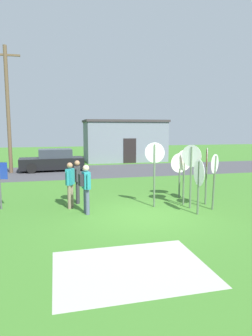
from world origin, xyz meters
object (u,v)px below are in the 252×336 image
(stop_sign_low_front, at_px, (155,163))
(info_panel_middle, at_px, (0,177))
(stop_sign_rear_left, at_px, (199,177))
(stop_sign_nearest, at_px, (207,166))
(stop_sign_tallest, at_px, (191,165))
(stop_sign_leaning_right, at_px, (184,168))
(stop_sign_center_cluster, at_px, (180,168))
(person_holding_notes, at_px, (86,186))
(utility_pole, at_px, (8,108))
(parked_car_on_street, at_px, (53,161))
(person_in_teal, at_px, (77,178))
(stop_sign_far_back, at_px, (214,172))
(person_near_signs, at_px, (70,183))

(stop_sign_low_front, bearing_deg, info_panel_middle, 169.59)
(stop_sign_rear_left, bearing_deg, stop_sign_nearest, 51.35)
(stop_sign_tallest, distance_m, info_panel_middle, 6.91)
(stop_sign_tallest, relative_size, stop_sign_leaning_right, 1.10)
(stop_sign_center_cluster, xyz_separation_m, person_holding_notes, (-4.12, -1.51, -0.30))
(stop_sign_leaning_right, bearing_deg, person_holding_notes, -175.01)
(stop_sign_tallest, bearing_deg, stop_sign_nearest, 24.74)
(utility_pole, relative_size, person_holding_notes, 4.82)
(parked_car_on_street, distance_m, stop_sign_leaning_right, 11.82)
(utility_pole, bearing_deg, person_in_teal, -68.21)
(stop_sign_rear_left, height_order, stop_sign_far_back, stop_sign_far_back)
(stop_sign_rear_left, height_order, person_in_teal, stop_sign_rear_left)
(person_holding_notes, bearing_deg, person_near_signs, 118.27)
(stop_sign_center_cluster, bearing_deg, stop_sign_rear_left, -99.58)
(parked_car_on_street, xyz_separation_m, stop_sign_low_front, (3.72, -10.76, 0.95))
(stop_sign_far_back, bearing_deg, stop_sign_leaning_right, 130.06)
(stop_sign_rear_left, relative_size, stop_sign_nearest, 0.86)
(utility_pole, relative_size, parked_car_on_street, 1.86)
(stop_sign_far_back, distance_m, person_near_signs, 5.21)
(stop_sign_low_front, height_order, info_panel_middle, stop_sign_low_front)
(stop_sign_far_back, bearing_deg, person_in_teal, 155.67)
(stop_sign_low_front, distance_m, person_holding_notes, 2.67)
(stop_sign_nearest, relative_size, stop_sign_center_cluster, 1.16)
(utility_pole, relative_size, stop_sign_rear_left, 4.31)
(stop_sign_far_back, bearing_deg, info_panel_middle, 165.88)
(parked_car_on_street, bearing_deg, stop_sign_center_cluster, -61.08)
(parked_car_on_street, relative_size, stop_sign_center_cluster, 2.32)
(utility_pole, distance_m, stop_sign_nearest, 13.81)
(parked_car_on_street, bearing_deg, stop_sign_rear_left, -68.04)
(stop_sign_leaning_right, xyz_separation_m, stop_sign_far_back, (0.76, -0.90, -0.08))
(stop_sign_leaning_right, distance_m, person_near_signs, 4.30)
(person_holding_notes, bearing_deg, stop_sign_center_cluster, 20.16)
(stop_sign_far_back, relative_size, person_in_teal, 1.19)
(stop_sign_far_back, height_order, person_holding_notes, stop_sign_far_back)
(stop_sign_far_back, bearing_deg, stop_sign_low_front, 156.12)
(stop_sign_low_front, bearing_deg, person_holding_notes, -173.55)
(utility_pole, distance_m, parked_car_on_street, 4.49)
(stop_sign_low_front, height_order, stop_sign_far_back, stop_sign_low_front)
(stop_sign_tallest, relative_size, stop_sign_far_back, 1.15)
(stop_sign_tallest, relative_size, stop_sign_low_front, 0.97)
(person_holding_notes, relative_size, info_panel_middle, 0.99)
(parked_car_on_street, bearing_deg, utility_pole, -173.03)
(stop_sign_leaning_right, xyz_separation_m, stop_sign_center_cluster, (0.36, 1.19, -0.16))
(parked_car_on_street, bearing_deg, stop_sign_far_back, -64.02)
(utility_pole, distance_m, person_in_teal, 10.41)
(parked_car_on_street, bearing_deg, stop_sign_tallest, -66.33)
(stop_sign_low_front, height_order, stop_sign_center_cluster, stop_sign_low_front)
(person_in_teal, bearing_deg, stop_sign_rear_left, -33.08)
(parked_car_on_street, xyz_separation_m, stop_sign_center_cluster, (5.27, -9.54, 0.59))
(stop_sign_leaning_right, bearing_deg, parked_car_on_street, 114.59)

